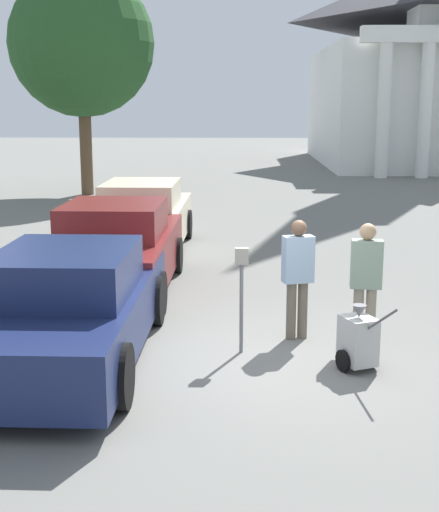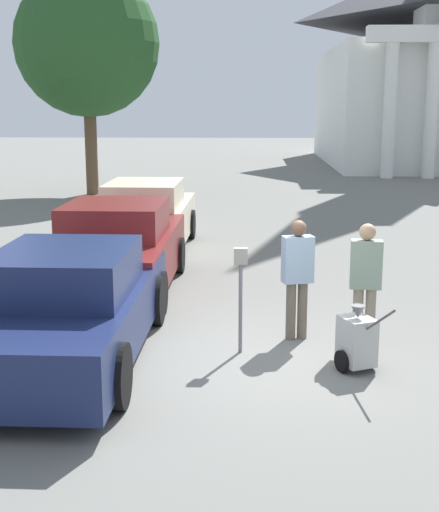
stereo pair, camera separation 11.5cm
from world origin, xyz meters
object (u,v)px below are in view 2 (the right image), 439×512
(parked_car_maroon, at_px, (118,250))
(person_worker, at_px, (297,272))
(parking_meter, at_px, (241,281))
(church, at_px, (416,55))
(parked_car_navy, at_px, (70,308))
(parked_car_cream, at_px, (146,219))
(person_supervisor, at_px, (366,278))
(equipment_cart, at_px, (357,341))

(parked_car_maroon, distance_m, person_worker, 3.92)
(parking_meter, distance_m, church, 32.31)
(parked_car_navy, distance_m, parked_car_maroon, 3.47)
(parked_car_cream, bearing_deg, church, 65.59)
(church, bearing_deg, parked_car_maroon, -112.14)
(parked_car_cream, xyz_separation_m, person_supervisor, (3.90, -6.31, 0.25))
(parked_car_maroon, height_order, equipment_cart, parked_car_maroon)
(parked_car_cream, xyz_separation_m, person_worker, (3.00, -6.01, 0.24))
(person_worker, xyz_separation_m, equipment_cart, (0.67, -1.19, -0.59))
(parking_meter, relative_size, equipment_cart, 1.44)
(parked_car_navy, xyz_separation_m, parked_car_cream, (0.00, 6.97, 0.03))
(parked_car_maroon, bearing_deg, church, 68.44)
(parked_car_maroon, relative_size, parking_meter, 3.24)
(person_supervisor, xyz_separation_m, church, (7.31, 30.36, 4.82))
(parked_car_maroon, bearing_deg, person_worker, -39.41)
(parked_car_cream, bearing_deg, person_supervisor, -57.75)
(parked_car_navy, distance_m, person_supervisor, 3.96)
(parked_car_cream, bearing_deg, person_worker, -62.95)
(parking_meter, height_order, person_worker, person_worker)
(parked_car_maroon, xyz_separation_m, parking_meter, (2.21, -3.11, 0.25))
(person_worker, bearing_deg, church, -120.43)
(parking_meter, bearing_deg, equipment_cart, -22.16)
(person_supervisor, height_order, equipment_cart, person_supervisor)
(parked_car_maroon, distance_m, church, 30.16)
(parked_car_navy, height_order, person_supervisor, person_supervisor)
(parked_car_maroon, height_order, church, church)
(parked_car_cream, distance_m, person_worker, 6.72)
(parked_car_maroon, height_order, person_supervisor, person_supervisor)
(equipment_cart, relative_size, church, 0.04)
(person_worker, height_order, equipment_cart, person_worker)
(equipment_cart, bearing_deg, parking_meter, 134.36)
(parked_car_cream, relative_size, person_worker, 2.96)
(person_supervisor, bearing_deg, parked_car_cream, -52.58)
(parked_car_maroon, height_order, parking_meter, parked_car_maroon)
(parked_car_navy, xyz_separation_m, person_worker, (3.00, 0.96, 0.27))
(equipment_cart, bearing_deg, parked_car_maroon, 111.23)
(parked_car_navy, bearing_deg, parking_meter, 9.81)
(parking_meter, xyz_separation_m, church, (9.00, 30.65, 4.81))
(parked_car_navy, bearing_deg, parked_car_maroon, 90.58)
(parking_meter, bearing_deg, church, 73.64)
(parked_car_navy, distance_m, parked_car_cream, 6.97)
(parked_car_cream, height_order, church, church)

